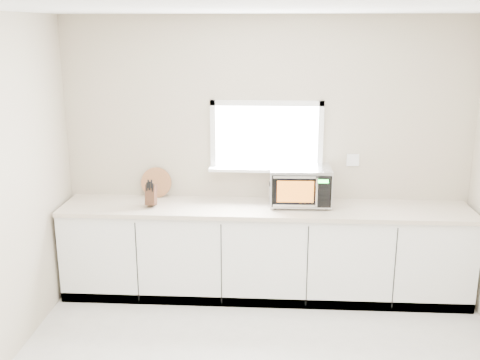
{
  "coord_description": "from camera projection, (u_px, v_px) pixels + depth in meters",
  "views": [
    {
      "loc": [
        0.07,
        -3.42,
        2.59
      ],
      "look_at": [
        -0.23,
        1.55,
        1.22
      ],
      "focal_mm": 42.0,
      "sensor_mm": 36.0,
      "label": 1
    }
  ],
  "objects": [
    {
      "name": "cabinets",
      "position": [
        265.0,
        253.0,
        5.51
      ],
      "size": [
        3.92,
        0.6,
        0.88
      ],
      "primitive_type": "cube",
      "color": "white",
      "rests_on": "ground"
    },
    {
      "name": "microwave",
      "position": [
        300.0,
        185.0,
        5.4
      ],
      "size": [
        0.58,
        0.48,
        0.37
      ],
      "rotation": [
        0.0,
        0.0,
        0.02
      ],
      "color": "black",
      "rests_on": "countertop"
    },
    {
      "name": "coffee_grinder",
      "position": [
        276.0,
        193.0,
        5.42
      ],
      "size": [
        0.15,
        0.15,
        0.22
      ],
      "rotation": [
        0.0,
        0.0,
        -0.14
      ],
      "color": "#B1B4B9",
      "rests_on": "countertop"
    },
    {
      "name": "countertop",
      "position": [
        265.0,
        209.0,
        5.37
      ],
      "size": [
        3.92,
        0.64,
        0.04
      ],
      "primitive_type": "cube",
      "color": "beige",
      "rests_on": "cabinets"
    },
    {
      "name": "back_wall",
      "position": [
        266.0,
        154.0,
        5.55
      ],
      "size": [
        4.0,
        0.17,
        2.7
      ],
      "color": "#B9B293",
      "rests_on": "ground"
    },
    {
      "name": "cutting_board",
      "position": [
        156.0,
        182.0,
        5.63
      ],
      "size": [
        0.31,
        0.07,
        0.3
      ],
      "primitive_type": "cylinder",
      "rotation": [
        1.4,
        0.0,
        0.0
      ],
      "color": "#9A5A3B",
      "rests_on": "countertop"
    },
    {
      "name": "knife_block",
      "position": [
        151.0,
        194.0,
        5.36
      ],
      "size": [
        0.09,
        0.19,
        0.27
      ],
      "rotation": [
        0.0,
        0.0,
        0.01
      ],
      "color": "#442518",
      "rests_on": "countertop"
    }
  ]
}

